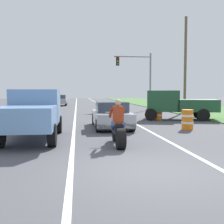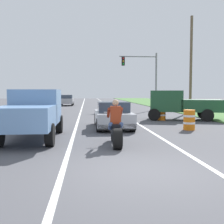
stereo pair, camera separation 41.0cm
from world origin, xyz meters
The scene contains 14 objects.
ground_plane centered at (0.00, 0.00, 0.00)m, with size 160.00×160.00×0.00m, color #4C4C51.
lane_stripe_left_solid centered at (-5.40, 20.00, 0.00)m, with size 0.14×120.00×0.01m, color white.
lane_stripe_right_solid centered at (1.80, 20.00, 0.00)m, with size 0.14×120.00×0.01m, color white.
lane_stripe_centre_dashed centered at (-1.80, 20.00, 0.00)m, with size 0.14×120.00×0.01m, color white.
grass_verge_right centered at (11.92, 20.00, 0.03)m, with size 10.00×120.00×0.06m, color #477538.
motorcycle_with_rider centered at (-0.23, 3.22, 0.59)m, with size 0.70×2.21×1.62m.
sports_car_silver centered at (0.15, 8.28, 0.63)m, with size 1.84×4.30×1.37m.
pickup_truck_left_lane_light_blue centered at (-3.36, 4.96, 1.11)m, with size 2.02×4.80×1.98m.
pickup_truck_right_shoulder_dark_green centered at (5.09, 12.10, 1.11)m, with size 5.14×3.14×1.98m.
traffic_light_mast_near centered at (4.92, 23.11, 3.96)m, with size 4.01×0.34×6.00m.
utility_pole_roadside centered at (8.28, 18.82, 4.38)m, with size 0.24×0.24×8.75m, color brown.
construction_barrel_nearest centered at (3.83, 7.07, 0.50)m, with size 0.58×0.58×1.00m.
construction_barrel_mid centered at (3.74, 11.99, 0.50)m, with size 0.58×0.58×1.00m.
distant_car_far_ahead centered at (-4.00, 33.63, 0.77)m, with size 1.80×4.00×1.50m.
Camera 1 is at (-1.63, -6.43, 1.87)m, focal length 45.39 mm.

